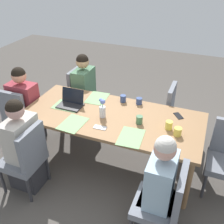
# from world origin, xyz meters

# --- Properties ---
(ground_plane) EXTENTS (10.00, 10.00, 0.00)m
(ground_plane) POSITION_xyz_m (0.00, 0.00, 0.00)
(ground_plane) COLOR #4C4742
(dining_table) EXTENTS (2.25, 1.00, 0.76)m
(dining_table) POSITION_xyz_m (0.00, 0.00, 0.68)
(dining_table) COLOR olive
(dining_table) RESTS_ON ground_plane
(chair_far_left_near) EXTENTS (0.44, 0.44, 0.90)m
(chair_far_left_near) POSITION_xyz_m (0.74, 0.80, 0.50)
(chair_far_left_near) COLOR slate
(chair_far_left_near) RESTS_ON ground_plane
(person_far_left_near) EXTENTS (0.36, 0.40, 1.19)m
(person_far_left_near) POSITION_xyz_m (0.82, 0.74, 0.53)
(person_far_left_near) COLOR #2D2D33
(person_far_left_near) RESTS_ON ground_plane
(chair_far_left_mid) EXTENTS (0.44, 0.44, 0.90)m
(chair_far_left_mid) POSITION_xyz_m (-0.87, 0.85, 0.50)
(chair_far_left_mid) COLOR slate
(chair_far_left_mid) RESTS_ON ground_plane
(person_far_left_mid) EXTENTS (0.36, 0.40, 1.19)m
(person_far_left_mid) POSITION_xyz_m (-0.80, 0.79, 0.53)
(person_far_left_mid) COLOR #2D2D33
(person_far_left_mid) RESTS_ON ground_plane
(chair_near_left_far) EXTENTS (0.44, 0.44, 0.90)m
(chair_near_left_far) POSITION_xyz_m (0.87, -0.84, 0.50)
(chair_near_left_far) COLOR slate
(chair_near_left_far) RESTS_ON ground_plane
(person_near_left_far) EXTENTS (0.36, 0.40, 1.19)m
(person_near_left_far) POSITION_xyz_m (0.79, -0.78, 0.53)
(person_near_left_far) COLOR #2D2D33
(person_near_left_far) RESTS_ON ground_plane
(chair_head_right_right_near) EXTENTS (0.44, 0.44, 0.90)m
(chair_head_right_right_near) POSITION_xyz_m (1.42, 0.08, 0.50)
(chair_head_right_right_near) COLOR slate
(chair_head_right_right_near) RESTS_ON ground_plane
(person_head_right_right_near) EXTENTS (0.40, 0.36, 1.19)m
(person_head_right_right_near) POSITION_xyz_m (1.36, 0.00, 0.53)
(person_head_right_right_near) COLOR #2D2D33
(person_head_right_right_near) RESTS_ON ground_plane
(chair_near_right_far) EXTENTS (0.44, 0.44, 0.90)m
(chair_near_right_far) POSITION_xyz_m (-0.71, -0.79, 0.50)
(chair_near_right_far) COLOR slate
(chair_near_right_far) RESTS_ON ground_plane
(flower_vase) EXTENTS (0.09, 0.09, 0.26)m
(flower_vase) POSITION_xyz_m (0.10, 0.07, 0.88)
(flower_vase) COLOR silver
(flower_vase) RESTS_ON dining_table
(placemat_far_left_near) EXTENTS (0.28, 0.37, 0.00)m
(placemat_far_left_near) POSITION_xyz_m (0.37, 0.34, 0.76)
(placemat_far_left_near) COLOR #7FAD70
(placemat_far_left_near) RESTS_ON dining_table
(placemat_far_left_mid) EXTENTS (0.28, 0.38, 0.00)m
(placemat_far_left_mid) POSITION_xyz_m (-0.36, 0.34, 0.76)
(placemat_far_left_mid) COLOR #7FAD70
(placemat_far_left_mid) RESTS_ON dining_table
(placemat_near_left_far) EXTENTS (0.29, 0.38, 0.00)m
(placemat_near_left_far) POSITION_xyz_m (0.36, -0.34, 0.76)
(placemat_near_left_far) COLOR #7FAD70
(placemat_near_left_far) RESTS_ON dining_table
(placemat_head_right_right_near) EXTENTS (0.37, 0.27, 0.00)m
(placemat_head_right_right_near) POSITION_xyz_m (0.64, 0.00, 0.76)
(placemat_head_right_right_near) COLOR #7FAD70
(placemat_head_right_right_near) RESTS_ON dining_table
(laptop_head_right_right_near) EXTENTS (0.32, 0.22, 0.21)m
(laptop_head_right_right_near) POSITION_xyz_m (0.59, -0.03, 0.80)
(laptop_head_right_right_near) COLOR black
(laptop_head_right_right_near) RESTS_ON dining_table
(coffee_mug_near_left) EXTENTS (0.08, 0.08, 0.09)m
(coffee_mug_near_left) POSITION_xyz_m (-0.23, -0.40, 0.80)
(coffee_mug_near_left) COLOR #33477A
(coffee_mug_near_left) RESTS_ON dining_table
(coffee_mug_near_right) EXTENTS (0.08, 0.08, 0.10)m
(coffee_mug_near_right) POSITION_xyz_m (-0.71, 0.03, 0.81)
(coffee_mug_near_right) COLOR #DBC64C
(coffee_mug_near_right) RESTS_ON dining_table
(coffee_mug_centre_left) EXTENTS (0.08, 0.08, 0.09)m
(coffee_mug_centre_left) POSITION_xyz_m (-0.01, -0.38, 0.80)
(coffee_mug_centre_left) COLOR #33477A
(coffee_mug_centre_left) RESTS_ON dining_table
(coffee_mug_centre_right) EXTENTS (0.09, 0.09, 0.10)m
(coffee_mug_centre_right) POSITION_xyz_m (-0.83, 0.11, 0.80)
(coffee_mug_centre_right) COLOR #DBC64C
(coffee_mug_centre_right) RESTS_ON dining_table
(coffee_mug_far_left) EXTENTS (0.08, 0.08, 0.10)m
(coffee_mug_far_left) POSITION_xyz_m (-0.37, 0.04, 0.81)
(coffee_mug_far_left) COLOR #47704C
(coffee_mug_far_left) RESTS_ON dining_table
(phone_black) EXTENTS (0.15, 0.16, 0.01)m
(phone_black) POSITION_xyz_m (-0.78, -0.29, 0.76)
(phone_black) COLOR black
(phone_black) RESTS_ON dining_table
(phone_silver) EXTENTS (0.15, 0.08, 0.01)m
(phone_silver) POSITION_xyz_m (0.03, 0.30, 0.76)
(phone_silver) COLOR silver
(phone_silver) RESTS_ON dining_table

